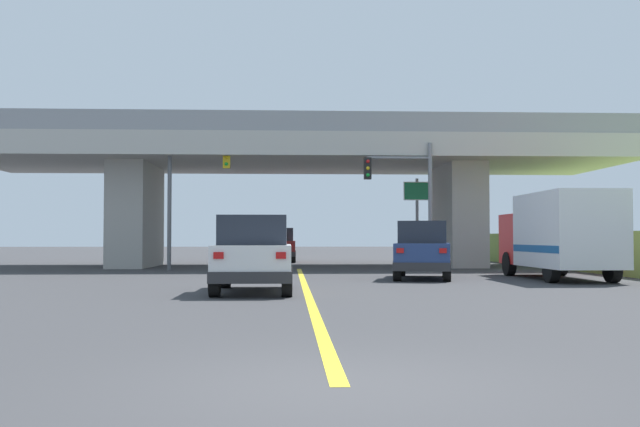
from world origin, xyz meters
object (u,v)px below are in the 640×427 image
box_truck (559,234)px  semi_truck_distant (259,236)px  traffic_signal_nearside (408,189)px  traffic_signal_farside (189,183)px  sedan_oncoming (278,245)px  suv_crossing (423,250)px  suv_lead (254,254)px  highway_sign (417,204)px

box_truck → semi_truck_distant: size_ratio=0.98×
traffic_signal_nearside → traffic_signal_farside: bearing=176.0°
sedan_oncoming → semi_truck_distant: 11.07m
suv_crossing → semi_truck_distant: size_ratio=0.68×
suv_crossing → semi_truck_distant: bearing=115.3°
suv_lead → suv_crossing: bearing=46.7°
suv_lead → sedan_oncoming: (0.33, 23.93, 0.00)m
traffic_signal_farside → highway_sign: traffic_signal_farside is taller
traffic_signal_nearside → highway_sign: 3.22m
box_truck → highway_sign: bearing=108.1°
suv_lead → traffic_signal_nearside: traffic_signal_nearside is taller
traffic_signal_farside → suv_crossing: bearing=-37.3°
suv_crossing → highway_sign: highway_sign is taller
traffic_signal_farside → highway_sign: 10.94m
suv_crossing → traffic_signal_farside: size_ratio=0.75×
traffic_signal_nearside → highway_sign: (0.95, 3.03, -0.49)m
suv_lead → traffic_signal_farside: traffic_signal_farside is taller
box_truck → traffic_signal_farside: traffic_signal_farside is taller
suv_crossing → box_truck: 4.77m
suv_crossing → highway_sign: size_ratio=1.05×
traffic_signal_nearside → semi_truck_distant: traffic_signal_nearside is taller
suv_lead → traffic_signal_nearside: 14.00m
semi_truck_distant → suv_crossing: bearing=-76.5°
sedan_oncoming → highway_sign: bearing=-51.6°
semi_truck_distant → suv_lead: bearing=-87.9°
semi_truck_distant → traffic_signal_farside: bearing=-95.8°
suv_lead → traffic_signal_farside: 13.73m
box_truck → semi_truck_distant: 31.60m
traffic_signal_nearside → highway_sign: traffic_signal_nearside is taller
suv_crossing → highway_sign: (1.50, 9.33, 2.09)m
suv_lead → highway_sign: highway_sign is taller
box_truck → traffic_signal_nearside: (-4.16, 6.80, 2.02)m
highway_sign → semi_truck_distant: highway_sign is taller
semi_truck_distant → box_truck: bearing=-68.4°
suv_crossing → sedan_oncoming: 18.71m
suv_lead → highway_sign: (7.15, 15.32, 2.08)m
suv_lead → semi_truck_distant: 34.90m
highway_sign → box_truck: bearing=-71.9°
highway_sign → suv_lead: bearing=-115.0°
suv_crossing → traffic_signal_farside: traffic_signal_farside is taller
sedan_oncoming → traffic_signal_farside: (-3.83, -10.97, 2.86)m
traffic_signal_farside → semi_truck_distant: 22.14m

